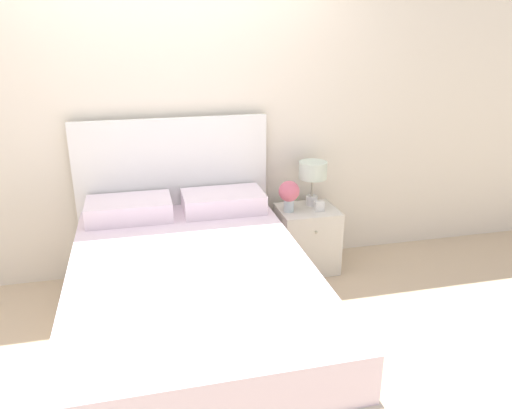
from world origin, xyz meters
The scene contains 7 objects.
ground_plane centered at (0.00, 0.00, 0.00)m, with size 12.00×12.00×0.00m, color #CCB28E.
wall_back centered at (0.00, 0.07, 1.30)m, with size 8.00×0.06×2.60m.
bed centered at (0.00, -0.99, 0.31)m, with size 1.44×2.14×1.24m.
nightstand centered at (1.02, -0.22, 0.26)m, with size 0.46×0.42×0.51m.
table_lamp centered at (1.07, -0.15, 0.78)m, with size 0.22×0.22×0.36m.
flower_vase centered at (0.86, -0.23, 0.66)m, with size 0.16×0.16×0.24m.
alarm_clock centered at (1.09, -0.28, 0.55)m, with size 0.07×0.05×0.08m.
Camera 1 is at (-0.25, -3.69, 1.89)m, focal length 35.00 mm.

